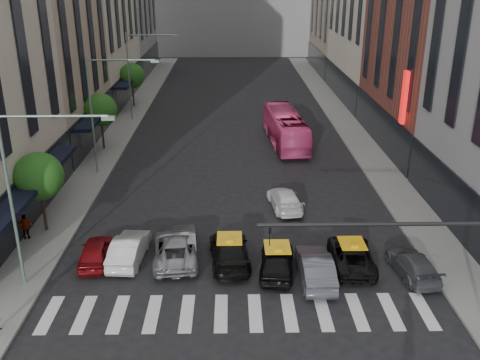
{
  "coord_description": "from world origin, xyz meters",
  "views": [
    {
      "loc": [
        -0.48,
        -19.49,
        14.97
      ],
      "look_at": [
        0.01,
        8.33,
        4.0
      ],
      "focal_mm": 40.0,
      "sensor_mm": 36.0,
      "label": 1
    }
  ],
  "objects_px": {
    "streetlamp_mid": "(103,100)",
    "taxi_left": "(230,251)",
    "streetlamp_far": "(137,65)",
    "bus": "(285,128)",
    "taxi_center": "(277,260)",
    "car_white_front": "(129,248)",
    "car_red": "(96,252)",
    "streetlamp_near": "(27,177)",
    "pedestrian_far": "(25,227)"
  },
  "relations": [
    {
      "from": "streetlamp_mid",
      "to": "car_white_front",
      "type": "distance_m",
      "value": 14.99
    },
    {
      "from": "car_white_front",
      "to": "pedestrian_far",
      "type": "distance_m",
      "value": 6.88
    },
    {
      "from": "streetlamp_far",
      "to": "taxi_center",
      "type": "xyz_separation_m",
      "value": [
        11.94,
        -30.91,
        -5.16
      ]
    },
    {
      "from": "car_white_front",
      "to": "taxi_left",
      "type": "relative_size",
      "value": 0.88
    },
    {
      "from": "streetlamp_near",
      "to": "streetlamp_mid",
      "type": "bearing_deg",
      "value": 90.0
    },
    {
      "from": "streetlamp_mid",
      "to": "streetlamp_far",
      "type": "height_order",
      "value": "same"
    },
    {
      "from": "streetlamp_far",
      "to": "bus",
      "type": "bearing_deg",
      "value": -30.31
    },
    {
      "from": "streetlamp_near",
      "to": "car_red",
      "type": "relative_size",
      "value": 2.34
    },
    {
      "from": "streetlamp_mid",
      "to": "car_white_front",
      "type": "bearing_deg",
      "value": -73.79
    },
    {
      "from": "streetlamp_near",
      "to": "taxi_center",
      "type": "height_order",
      "value": "streetlamp_near"
    },
    {
      "from": "streetlamp_near",
      "to": "car_white_front",
      "type": "bearing_deg",
      "value": 32.36
    },
    {
      "from": "streetlamp_far",
      "to": "bus",
      "type": "xyz_separation_m",
      "value": [
        14.52,
        -8.48,
        -4.39
      ]
    },
    {
      "from": "streetlamp_far",
      "to": "pedestrian_far",
      "type": "xyz_separation_m",
      "value": [
        -2.53,
        -27.16,
        -4.97
      ]
    },
    {
      "from": "taxi_center",
      "to": "pedestrian_far",
      "type": "relative_size",
      "value": 2.78
    },
    {
      "from": "car_red",
      "to": "streetlamp_near",
      "type": "bearing_deg",
      "value": 42.84
    },
    {
      "from": "car_white_front",
      "to": "taxi_center",
      "type": "xyz_separation_m",
      "value": [
        8.01,
        -1.39,
        0.01
      ]
    },
    {
      "from": "taxi_left",
      "to": "bus",
      "type": "xyz_separation_m",
      "value": [
        5.07,
        21.36,
        0.79
      ]
    },
    {
      "from": "streetlamp_mid",
      "to": "pedestrian_far",
      "type": "relative_size",
      "value": 5.74
    },
    {
      "from": "streetlamp_near",
      "to": "taxi_left",
      "type": "relative_size",
      "value": 1.79
    },
    {
      "from": "taxi_left",
      "to": "streetlamp_near",
      "type": "bearing_deg",
      "value": 8.32
    },
    {
      "from": "pedestrian_far",
      "to": "streetlamp_mid",
      "type": "bearing_deg",
      "value": -110.86
    },
    {
      "from": "taxi_left",
      "to": "car_red",
      "type": "bearing_deg",
      "value": -5.59
    },
    {
      "from": "streetlamp_mid",
      "to": "taxi_center",
      "type": "xyz_separation_m",
      "value": [
        11.94,
        -14.91,
        -5.16
      ]
    },
    {
      "from": "streetlamp_mid",
      "to": "bus",
      "type": "xyz_separation_m",
      "value": [
        14.52,
        7.52,
        -4.39
      ]
    },
    {
      "from": "taxi_center",
      "to": "pedestrian_far",
      "type": "distance_m",
      "value": 14.95
    },
    {
      "from": "car_red",
      "to": "bus",
      "type": "bearing_deg",
      "value": -124.41
    },
    {
      "from": "streetlamp_mid",
      "to": "taxi_left",
      "type": "xyz_separation_m",
      "value": [
        9.44,
        -13.85,
        -5.17
      ]
    },
    {
      "from": "taxi_left",
      "to": "taxi_center",
      "type": "xyz_separation_m",
      "value": [
        2.5,
        -1.06,
        0.01
      ]
    },
    {
      "from": "pedestrian_far",
      "to": "car_white_front",
      "type": "bearing_deg",
      "value": 151.93
    },
    {
      "from": "streetlamp_far",
      "to": "car_white_front",
      "type": "relative_size",
      "value": 2.04
    },
    {
      "from": "streetlamp_near",
      "to": "streetlamp_mid",
      "type": "relative_size",
      "value": 1.0
    },
    {
      "from": "car_red",
      "to": "bus",
      "type": "distance_m",
      "value": 24.59
    },
    {
      "from": "taxi_left",
      "to": "bus",
      "type": "relative_size",
      "value": 0.46
    },
    {
      "from": "streetlamp_far",
      "to": "taxi_center",
      "type": "bearing_deg",
      "value": -68.87
    },
    {
      "from": "streetlamp_mid",
      "to": "pedestrian_far",
      "type": "bearing_deg",
      "value": -102.79
    },
    {
      "from": "pedestrian_far",
      "to": "car_red",
      "type": "bearing_deg",
      "value": 143.26
    },
    {
      "from": "streetlamp_far",
      "to": "taxi_center",
      "type": "height_order",
      "value": "streetlamp_far"
    },
    {
      "from": "streetlamp_mid",
      "to": "car_red",
      "type": "distance_m",
      "value": 14.84
    },
    {
      "from": "taxi_center",
      "to": "car_white_front",
      "type": "bearing_deg",
      "value": -3.65
    },
    {
      "from": "streetlamp_far",
      "to": "bus",
      "type": "distance_m",
      "value": 17.38
    },
    {
      "from": "pedestrian_far",
      "to": "streetlamp_far",
      "type": "bearing_deg",
      "value": -103.4
    },
    {
      "from": "car_red",
      "to": "taxi_left",
      "type": "bearing_deg",
      "value": 174.77
    },
    {
      "from": "streetlamp_far",
      "to": "pedestrian_far",
      "type": "bearing_deg",
      "value": -95.33
    },
    {
      "from": "streetlamp_mid",
      "to": "car_white_front",
      "type": "xyz_separation_m",
      "value": [
        3.93,
        -13.51,
        -5.18
      ]
    },
    {
      "from": "car_white_front",
      "to": "taxi_left",
      "type": "bearing_deg",
      "value": -179.38
    },
    {
      "from": "streetlamp_mid",
      "to": "car_red",
      "type": "height_order",
      "value": "streetlamp_mid"
    },
    {
      "from": "streetlamp_near",
      "to": "taxi_center",
      "type": "xyz_separation_m",
      "value": [
        11.94,
        1.09,
        -5.16
      ]
    },
    {
      "from": "streetlamp_mid",
      "to": "taxi_left",
      "type": "bearing_deg",
      "value": -55.71
    },
    {
      "from": "car_white_front",
      "to": "taxi_left",
      "type": "distance_m",
      "value": 5.53
    },
    {
      "from": "car_red",
      "to": "bus",
      "type": "relative_size",
      "value": 0.35
    }
  ]
}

